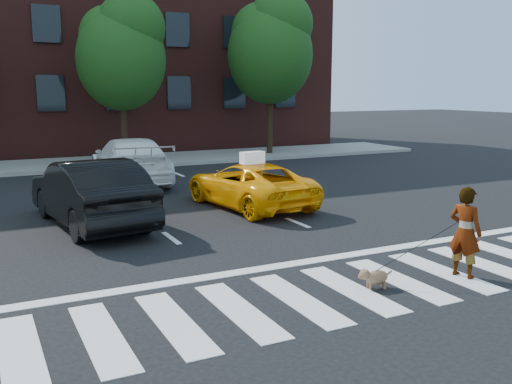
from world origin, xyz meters
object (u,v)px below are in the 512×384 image
tree_right (271,44)px  taxi (249,185)px  woman (465,232)px  tree_mid (122,48)px  black_sedan (90,192)px  dog (374,277)px  white_suv (130,161)px

tree_right → taxi: bearing=-120.7°
woman → tree_mid: bearing=-9.7°
black_sedan → dog: size_ratio=8.32×
taxi → black_sedan: size_ratio=0.91×
woman → dog: (-1.74, 0.22, -0.60)m
tree_right → woman: (-5.43, -17.33, -4.47)m
black_sedan → dog: black_sedan is taller
black_sedan → tree_mid: bearing=-114.9°
taxi → woman: 7.06m
taxi → woman: size_ratio=2.77×
tree_right → taxi: 12.87m
tree_right → woman: size_ratio=4.85×
tree_mid → tree_right: bearing=-0.0°
tree_right → white_suv: (-8.04, -4.92, -4.48)m
tree_right → dog: size_ratio=13.30×
tree_right → black_sedan: bearing=-134.6°
tree_mid → tree_right: tree_right is taller
taxi → white_suv: size_ratio=0.82×
black_sedan → dog: bearing=109.7°
tree_mid → dog: 17.74m
tree_right → dog: tree_right is taller
tree_right → dog: bearing=-112.7°
taxi → dog: 6.89m
woman → tree_right: bearing=-32.3°
dog → white_suv: bearing=110.8°
dog → tree_right: bearing=84.0°
black_sedan → woman: 8.41m
taxi → tree_mid: bearing=-91.9°
white_suv → woman: (2.62, -12.41, 0.01)m
woman → dog: size_ratio=2.74×
woman → black_sedan: bearing=21.7°
tree_right → dog: 19.24m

